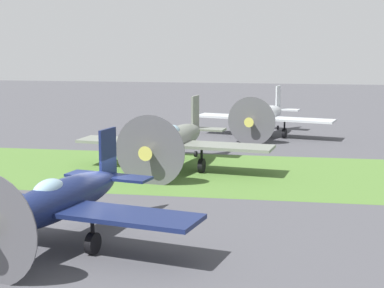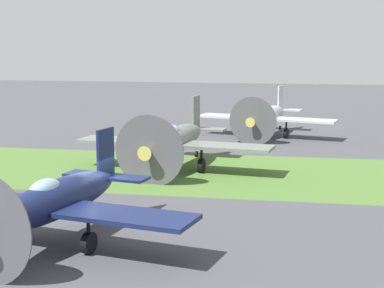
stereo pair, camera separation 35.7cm
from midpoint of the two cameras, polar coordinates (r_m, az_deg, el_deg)
The scene contains 6 objects.
ground_plane at distance 25.92m, azimuth -8.98°, elevation -6.95°, with size 160.00×160.00×0.00m, color #424247.
grass_verge at distance 35.22m, azimuth -3.68°, elevation -2.42°, with size 120.00×11.00×0.01m, color #476B2D.
airplane_lead at distance 22.84m, azimuth -12.05°, elevation -5.06°, with size 11.03×8.81×3.91m.
airplane_wingman at distance 35.16m, azimuth -1.27°, elevation 0.37°, with size 11.39×9.05×4.03m.
airplane_trail at distance 47.48m, azimuth 7.11°, elevation 2.57°, with size 10.57×8.46×3.75m.
runway_marker_cone at distance 32.25m, azimuth -16.82°, elevation -3.55°, with size 0.36×0.36×0.44m, color orange.
Camera 2 is at (-8.44, 23.41, 7.34)m, focal length 58.39 mm.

